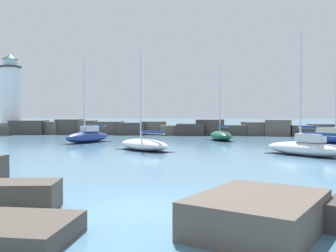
% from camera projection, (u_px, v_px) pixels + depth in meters
% --- Properties ---
extents(ground_plane, '(600.00, 600.00, 0.00)m').
position_uv_depth(ground_plane, '(138.00, 209.00, 12.45)').
color(ground_plane, teal).
extents(open_sea_beyond, '(400.00, 116.00, 0.01)m').
position_uv_depth(open_sea_beyond, '(201.00, 125.00, 117.86)').
color(open_sea_beyond, teal).
rests_on(open_sea_beyond, ground).
extents(breakwater_jetty, '(66.17, 6.28, 2.53)m').
position_uv_depth(breakwater_jetty, '(193.00, 128.00, 58.07)').
color(breakwater_jetty, brown).
rests_on(breakwater_jetty, ground).
extents(lighthouse, '(4.08, 4.08, 13.19)m').
position_uv_depth(lighthouse, '(11.00, 99.00, 61.75)').
color(lighthouse, gray).
rests_on(lighthouse, ground).
extents(foreground_rocks, '(20.40, 8.99, 1.30)m').
position_uv_depth(foreground_rocks, '(129.00, 197.00, 12.07)').
color(foreground_rocks, '#4C443D').
rests_on(foreground_rocks, ground).
extents(sailboat_moored_0, '(5.95, 5.79, 8.75)m').
position_uv_depth(sailboat_moored_0, '(144.00, 144.00, 32.72)').
color(sailboat_moored_0, white).
rests_on(sailboat_moored_0, ground).
extents(sailboat_moored_1, '(6.06, 6.11, 9.56)m').
position_uv_depth(sailboat_moored_1, '(307.00, 147.00, 28.45)').
color(sailboat_moored_1, silver).
rests_on(sailboat_moored_1, ground).
extents(sailboat_moored_2, '(4.46, 6.60, 9.27)m').
position_uv_depth(sailboat_moored_2, '(88.00, 136.00, 42.03)').
color(sailboat_moored_2, navy).
rests_on(sailboat_moored_2, ground).
extents(sailboat_moored_3, '(7.24, 2.59, 9.40)m').
position_uv_depth(sailboat_moored_3, '(330.00, 137.00, 40.80)').
color(sailboat_moored_3, navy).
rests_on(sailboat_moored_3, ground).
extents(sailboat_moored_4, '(3.49, 5.61, 8.85)m').
position_uv_depth(sailboat_moored_4, '(221.00, 136.00, 45.28)').
color(sailboat_moored_4, '#195138').
rests_on(sailboat_moored_4, ground).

